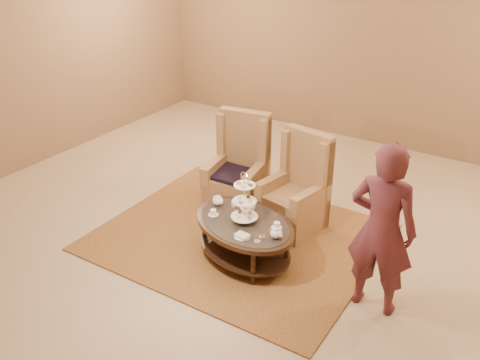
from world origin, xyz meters
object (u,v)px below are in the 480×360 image
Objects in this scene: armchair_left at (239,177)px; person at (382,230)px; tea_table at (244,228)px; armchair_right at (297,197)px.

person is (2.22, -0.95, 0.45)m from armchair_left.
tea_table is at bearing -1.69° from person.
person is at bearing 19.92° from tea_table.
armchair_left is 0.88m from armchair_right.
armchair_right is at bearing -36.94° from person.
tea_table is 1.19× the size of armchair_left.
person is at bearing -23.62° from armchair_right.
armchair_left is 0.72× the size of person.
person is at bearing -32.86° from armchair_left.
armchair_right is 1.70m from person.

